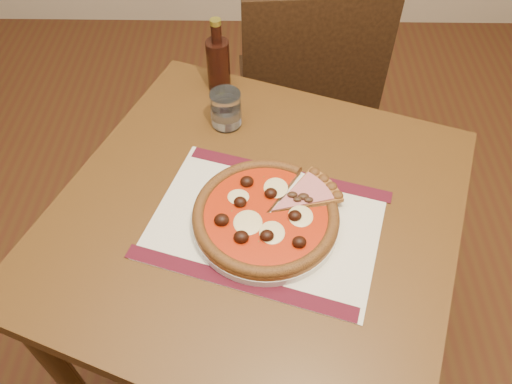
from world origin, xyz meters
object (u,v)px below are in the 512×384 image
(plate, at_px, (266,220))
(bottle, at_px, (218,63))
(water_glass, at_px, (226,109))
(table, at_px, (256,238))
(chair_far, at_px, (306,90))
(pizza, at_px, (266,214))

(plate, relative_size, bottle, 1.52)
(water_glass, distance_m, bottle, 0.14)
(bottle, bearing_deg, water_glass, -79.71)
(table, bearing_deg, water_glass, 105.84)
(table, distance_m, water_glass, 0.31)
(plate, bearing_deg, chair_far, 79.48)
(chair_far, height_order, plate, chair_far)
(table, relative_size, pizza, 3.57)
(table, bearing_deg, bottle, 103.95)
(chair_far, bearing_deg, plate, 75.06)
(plate, relative_size, water_glass, 3.32)
(table, bearing_deg, plate, -62.14)
(chair_far, relative_size, water_glass, 10.29)
(table, xyz_separation_m, bottle, (-0.10, 0.40, 0.18))
(pizza, relative_size, water_glass, 3.30)
(pizza, bearing_deg, water_glass, 107.39)
(plate, xyz_separation_m, water_glass, (-0.09, 0.30, 0.03))
(pizza, bearing_deg, bottle, 105.20)
(chair_far, distance_m, plate, 0.79)
(pizza, bearing_deg, chair_far, 79.46)
(chair_far, relative_size, pizza, 3.12)
(chair_far, xyz_separation_m, water_glass, (-0.23, -0.43, 0.28))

